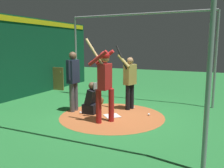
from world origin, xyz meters
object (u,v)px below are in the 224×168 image
home_plate (112,116)px  catcher (92,101)px  umpire (73,78)px  visitor (130,80)px  bat_rack (56,79)px  baseball_0 (133,107)px  baseball_2 (149,114)px  batter (104,79)px  baseball_1 (80,113)px

home_plate → catcher: catcher is taller
umpire → visitor: size_ratio=0.91×
visitor → bat_rack: visitor is taller
visitor → baseball_0: size_ratio=27.56×
baseball_0 → umpire: bearing=-146.7°
home_plate → baseball_2: bearing=25.9°
batter → catcher: batter is taller
batter → bat_rack: bearing=141.0°
catcher → visitor: 1.39m
batter → baseball_2: bearing=48.7°
batter → baseball_0: batter is taller
batter → baseball_1: 1.56m
catcher → baseball_0: catcher is taller
baseball_2 → baseball_0: bearing=139.1°
home_plate → baseball_1: 0.97m
bat_rack → catcher: bearing=-38.7°
catcher → baseball_2: bearing=15.0°
batter → baseball_1: (-1.00, 0.39, -1.13)m
home_plate → visitor: bearing=78.6°
catcher → umpire: (-0.64, -0.02, 0.67)m
baseball_2 → batter: bearing=-131.3°
batter → catcher: (-0.72, 0.61, -0.79)m
home_plate → bat_rack: size_ratio=0.40×
visitor → bat_rack: size_ratio=1.94×
home_plate → batter: size_ratio=0.19×
baseball_0 → baseball_1: same height
baseball_0 → baseball_1: bearing=-134.9°
visitor → baseball_1: (-1.15, -1.13, -0.93)m
baseball_0 → baseball_2: 0.90m
visitor → baseball_2: bearing=-13.6°
batter → baseball_0: bearing=81.6°
catcher → baseball_1: size_ratio=12.99×
catcher → visitor: size_ratio=0.47×
batter → visitor: bearing=84.6°
baseball_0 → visitor: bearing=-128.4°
baseball_1 → catcher: bearing=37.9°
umpire → catcher: bearing=1.8°
batter → baseball_0: 2.01m
batter → bat_rack: batter is taller
home_plate → baseball_1: (-0.96, -0.19, 0.03)m
visitor → baseball_2: (0.78, -0.47, -0.93)m
catcher → bat_rack: 4.36m
batter → baseball_0: size_ratio=29.97×
baseball_1 → baseball_2: same height
batter → catcher: bearing=139.8°
visitor → baseball_2: size_ratio=27.56×
home_plate → baseball_0: 1.10m
home_plate → visitor: (0.19, 0.94, 0.96)m
catcher → baseball_0: size_ratio=12.99×
umpire → baseball_2: size_ratio=24.97×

